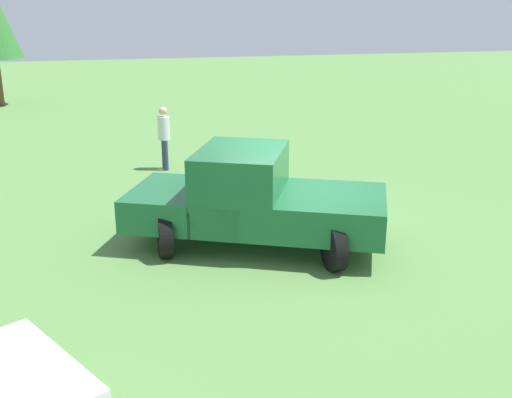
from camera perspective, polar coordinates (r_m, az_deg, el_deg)
ground_plane at (r=11.67m, az=3.92°, el=-3.59°), size 80.00×80.00×0.00m
pickup_truck at (r=10.97m, az=-0.61°, el=0.23°), size 3.75×5.04×1.81m
person_bystander at (r=16.32m, az=-8.70°, el=6.06°), size 0.34×0.33×1.70m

